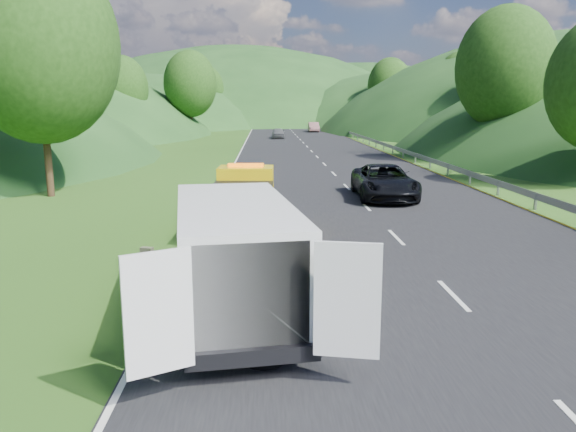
{
  "coord_description": "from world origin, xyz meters",
  "views": [
    {
      "loc": [
        -1.51,
        -14.73,
        4.56
      ],
      "look_at": [
        -0.85,
        1.52,
        1.3
      ],
      "focal_mm": 35.0,
      "sensor_mm": 36.0,
      "label": 1
    }
  ],
  "objects_px": {
    "tow_truck": "(244,200)",
    "worker": "(314,356)",
    "child": "(268,287)",
    "passing_suv": "(384,198)",
    "woman": "(194,264)",
    "suitcase": "(147,257)",
    "white_van": "(234,252)",
    "spare_tire": "(265,363)"
  },
  "relations": [
    {
      "from": "tow_truck",
      "to": "worker",
      "type": "xyz_separation_m",
      "value": [
        1.65,
        -10.25,
        -1.16
      ]
    },
    {
      "from": "tow_truck",
      "to": "child",
      "type": "height_order",
      "value": "tow_truck"
    },
    {
      "from": "tow_truck",
      "to": "woman",
      "type": "xyz_separation_m",
      "value": [
        -1.31,
        -4.13,
        -1.16
      ]
    },
    {
      "from": "tow_truck",
      "to": "worker",
      "type": "bearing_deg",
      "value": -78.45
    },
    {
      "from": "woman",
      "to": "spare_tire",
      "type": "relative_size",
      "value": 2.42
    },
    {
      "from": "tow_truck",
      "to": "white_van",
      "type": "distance_m",
      "value": 8.19
    },
    {
      "from": "child",
      "to": "woman",
      "type": "bearing_deg",
      "value": -174.38
    },
    {
      "from": "child",
      "to": "passing_suv",
      "type": "height_order",
      "value": "passing_suv"
    },
    {
      "from": "child",
      "to": "spare_tire",
      "type": "relative_size",
      "value": 1.55
    },
    {
      "from": "child",
      "to": "passing_suv",
      "type": "relative_size",
      "value": 0.19
    },
    {
      "from": "passing_suv",
      "to": "white_van",
      "type": "bearing_deg",
      "value": -110.95
    },
    {
      "from": "spare_tire",
      "to": "passing_suv",
      "type": "xyz_separation_m",
      "value": [
        5.83,
        17.58,
        0.0
      ]
    },
    {
      "from": "woman",
      "to": "suitcase",
      "type": "relative_size",
      "value": 3.13
    },
    {
      "from": "tow_truck",
      "to": "suitcase",
      "type": "bearing_deg",
      "value": -119.1
    },
    {
      "from": "white_van",
      "to": "worker",
      "type": "distance_m",
      "value": 2.96
    },
    {
      "from": "child",
      "to": "worker",
      "type": "distance_m",
      "value": 4.1
    },
    {
      "from": "suitcase",
      "to": "spare_tire",
      "type": "relative_size",
      "value": 0.77
    },
    {
      "from": "suitcase",
      "to": "white_van",
      "type": "bearing_deg",
      "value": -55.28
    },
    {
      "from": "spare_tire",
      "to": "passing_suv",
      "type": "distance_m",
      "value": 18.52
    },
    {
      "from": "child",
      "to": "white_van",
      "type": "bearing_deg",
      "value": -59.68
    },
    {
      "from": "suitcase",
      "to": "spare_tire",
      "type": "bearing_deg",
      "value": -61.67
    },
    {
      "from": "white_van",
      "to": "worker",
      "type": "bearing_deg",
      "value": -61.3
    },
    {
      "from": "suitcase",
      "to": "tow_truck",
      "type": "bearing_deg",
      "value": 58.49
    },
    {
      "from": "passing_suv",
      "to": "spare_tire",
      "type": "bearing_deg",
      "value": -106.34
    },
    {
      "from": "woman",
      "to": "tow_truck",
      "type": "bearing_deg",
      "value": -30.29
    },
    {
      "from": "worker",
      "to": "suitcase",
      "type": "distance_m",
      "value": 7.35
    },
    {
      "from": "woman",
      "to": "worker",
      "type": "height_order",
      "value": "worker"
    },
    {
      "from": "suitcase",
      "to": "passing_suv",
      "type": "height_order",
      "value": "passing_suv"
    },
    {
      "from": "tow_truck",
      "to": "worker",
      "type": "height_order",
      "value": "tow_truck"
    },
    {
      "from": "woman",
      "to": "suitcase",
      "type": "height_order",
      "value": "woman"
    },
    {
      "from": "child",
      "to": "tow_truck",
      "type": "bearing_deg",
      "value": 147.73
    },
    {
      "from": "child",
      "to": "passing_suv",
      "type": "xyz_separation_m",
      "value": [
        5.76,
        13.32,
        0.0
      ]
    },
    {
      "from": "woman",
      "to": "passing_suv",
      "type": "relative_size",
      "value": 0.3
    },
    {
      "from": "worker",
      "to": "spare_tire",
      "type": "distance_m",
      "value": 0.95
    },
    {
      "from": "tow_truck",
      "to": "spare_tire",
      "type": "height_order",
      "value": "tow_truck"
    },
    {
      "from": "woman",
      "to": "worker",
      "type": "bearing_deg",
      "value": -166.83
    },
    {
      "from": "white_van",
      "to": "tow_truck",
      "type": "bearing_deg",
      "value": 82.24
    },
    {
      "from": "spare_tire",
      "to": "passing_suv",
      "type": "bearing_deg",
      "value": 71.65
    },
    {
      "from": "passing_suv",
      "to": "worker",
      "type": "bearing_deg",
      "value": -103.81
    },
    {
      "from": "worker",
      "to": "passing_suv",
      "type": "relative_size",
      "value": 0.31
    },
    {
      "from": "suitcase",
      "to": "passing_suv",
      "type": "relative_size",
      "value": 0.1
    },
    {
      "from": "child",
      "to": "suitcase",
      "type": "xyz_separation_m",
      "value": [
        -3.43,
        1.96,
        0.28
      ]
    }
  ]
}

